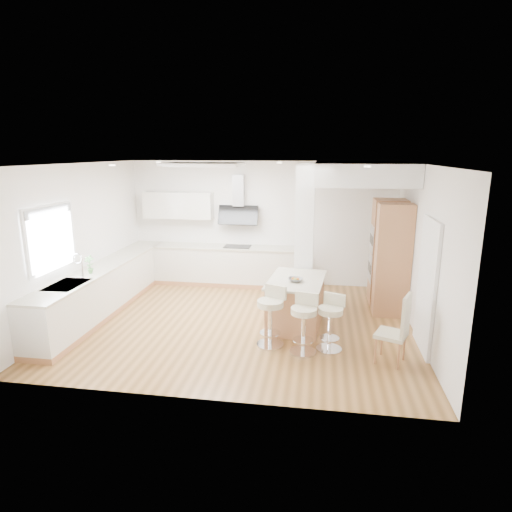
% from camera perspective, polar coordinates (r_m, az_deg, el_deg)
% --- Properties ---
extents(ground, '(6.00, 6.00, 0.00)m').
position_cam_1_polar(ground, '(7.81, -1.94, -8.82)').
color(ground, '#9F6F3B').
rests_on(ground, ground).
extents(ceiling, '(6.00, 5.00, 0.02)m').
position_cam_1_polar(ceiling, '(7.81, -1.94, -8.82)').
color(ceiling, white).
rests_on(ceiling, ground).
extents(wall_back, '(6.00, 0.04, 2.80)m').
position_cam_1_polar(wall_back, '(9.81, 0.69, 4.38)').
color(wall_back, white).
rests_on(wall_back, ground).
extents(wall_left, '(0.04, 5.00, 2.80)m').
position_cam_1_polar(wall_left, '(8.47, -22.41, 1.83)').
color(wall_left, white).
rests_on(wall_left, ground).
extents(wall_right, '(0.04, 5.00, 2.80)m').
position_cam_1_polar(wall_right, '(7.45, 21.28, 0.40)').
color(wall_right, white).
rests_on(wall_right, ground).
extents(skylight, '(4.10, 2.10, 0.06)m').
position_cam_1_polar(skylight, '(7.98, -7.00, 12.02)').
color(skylight, white).
rests_on(skylight, ground).
extents(window_left, '(0.06, 1.28, 1.07)m').
position_cam_1_polar(window_left, '(7.65, -25.74, 2.56)').
color(window_left, white).
rests_on(window_left, ground).
extents(doorway_right, '(0.05, 1.00, 2.10)m').
position_cam_1_polar(doorway_right, '(6.98, 21.81, -3.91)').
color(doorway_right, '#443D35').
rests_on(doorway_right, ground).
extents(counter_left, '(0.63, 4.50, 1.35)m').
position_cam_1_polar(counter_left, '(8.74, -19.39, -3.94)').
color(counter_left, '#BB7E50').
rests_on(counter_left, ground).
extents(counter_back, '(3.62, 0.63, 2.50)m').
position_cam_1_polar(counter_back, '(9.86, -4.82, 0.20)').
color(counter_back, '#BB7E50').
rests_on(counter_back, ground).
extents(pillar, '(0.35, 0.35, 2.80)m').
position_cam_1_polar(pillar, '(8.20, 6.45, 2.42)').
color(pillar, white).
rests_on(pillar, ground).
extents(soffit, '(1.78, 2.20, 0.40)m').
position_cam_1_polar(soffit, '(8.53, 14.00, 10.68)').
color(soffit, white).
rests_on(soffit, ground).
extents(oven_column, '(0.63, 1.21, 2.10)m').
position_cam_1_polar(oven_column, '(8.64, 17.31, 0.09)').
color(oven_column, '#BB7E50').
rests_on(oven_column, ground).
extents(peninsula, '(1.05, 1.47, 0.91)m').
position_cam_1_polar(peninsula, '(7.59, 5.36, -6.10)').
color(peninsula, '#BB7E50').
rests_on(peninsula, ground).
extents(bar_stool_a, '(0.57, 0.57, 0.96)m').
position_cam_1_polar(bar_stool_a, '(6.75, 2.01, -7.61)').
color(bar_stool_a, silver).
rests_on(bar_stool_a, ground).
extents(bar_stool_b, '(0.50, 0.50, 0.92)m').
position_cam_1_polar(bar_stool_b, '(6.57, 6.42, -8.53)').
color(bar_stool_b, silver).
rests_on(bar_stool_b, ground).
extents(bar_stool_c, '(0.52, 0.52, 0.88)m').
position_cam_1_polar(bar_stool_c, '(6.72, 9.92, -8.35)').
color(bar_stool_c, silver).
rests_on(bar_stool_c, ground).
extents(dining_chair, '(0.54, 0.54, 1.06)m').
position_cam_1_polar(dining_chair, '(6.50, 18.46, -8.99)').
color(dining_chair, beige).
rests_on(dining_chair, ground).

